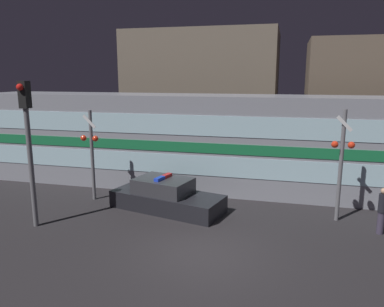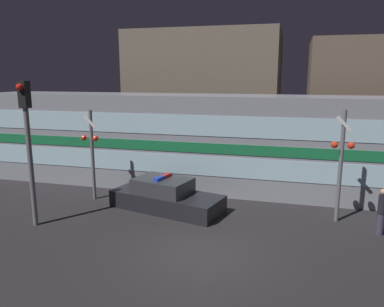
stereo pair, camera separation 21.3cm
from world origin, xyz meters
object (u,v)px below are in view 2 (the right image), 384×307
(train, at_px, (213,142))
(traffic_light_corner, at_px, (28,138))
(pedestrian, at_px, (382,211))
(crossing_signal_near, at_px, (341,161))
(police_car, at_px, (166,197))

(train, bearing_deg, traffic_light_corner, -129.96)
(pedestrian, bearing_deg, traffic_light_corner, -168.78)
(traffic_light_corner, bearing_deg, crossing_signal_near, 17.01)
(crossing_signal_near, distance_m, traffic_light_corner, 10.98)
(pedestrian, distance_m, traffic_light_corner, 12.21)
(police_car, height_order, pedestrian, pedestrian)
(crossing_signal_near, bearing_deg, pedestrian, -34.07)
(train, distance_m, pedestrian, 7.74)
(train, relative_size, crossing_signal_near, 5.61)
(train, distance_m, police_car, 3.99)
(pedestrian, height_order, crossing_signal_near, crossing_signal_near)
(train, height_order, crossing_signal_near, train)
(train, bearing_deg, crossing_signal_near, -29.47)
(train, height_order, traffic_light_corner, traffic_light_corner)
(crossing_signal_near, xyz_separation_m, traffic_light_corner, (-10.46, -3.20, 0.88))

